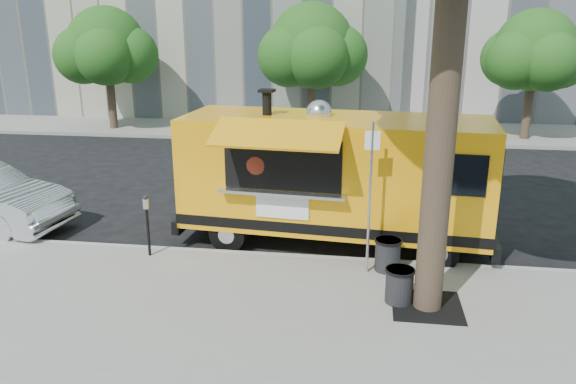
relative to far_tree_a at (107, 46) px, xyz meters
name	(u,v)px	position (x,y,z in m)	size (l,w,h in m)	color
ground	(298,245)	(10.00, -12.30, -3.78)	(120.00, 120.00, 0.00)	black
sidewalk	(268,336)	(10.00, -16.30, -3.70)	(60.00, 6.00, 0.15)	gray
curb	(293,258)	(10.00, -13.23, -3.70)	(60.00, 0.14, 0.16)	#999993
far_sidewalk	(334,130)	(10.00, 1.20, -3.70)	(60.00, 5.00, 0.15)	gray
tree_well	(427,306)	(12.60, -15.10, -3.62)	(1.20, 1.20, 0.02)	black
far_tree_a	(107,46)	(0.00, 0.00, 0.00)	(3.42, 3.42, 5.36)	#33261C
far_tree_b	(311,46)	(9.00, 0.40, 0.06)	(3.60, 3.60, 5.50)	#33261C
far_tree_c	(535,51)	(18.00, 0.10, -0.06)	(3.24, 3.24, 5.21)	#33261C
sign_post	(370,190)	(11.55, -13.85, -1.93)	(0.28, 0.06, 3.00)	silver
parking_meter	(147,218)	(7.00, -13.65, -2.79)	(0.11, 0.11, 1.33)	black
food_truck	(333,176)	(10.74, -12.13, -2.15)	(7.14, 3.52, 3.45)	#FFA50D
trash_bin_left	(388,254)	(11.95, -13.69, -3.28)	(0.54, 0.54, 0.65)	black
trash_bin_right	(399,284)	(12.11, -15.00, -3.29)	(0.52, 0.52, 0.63)	black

